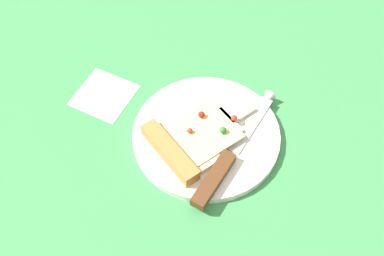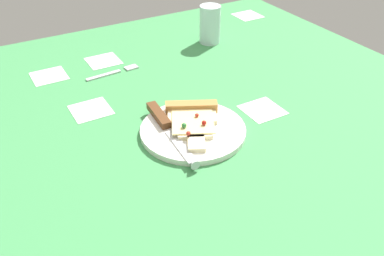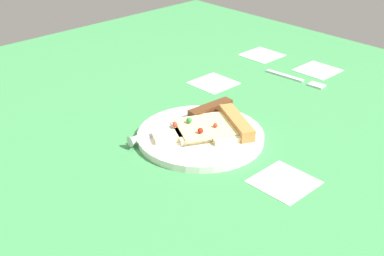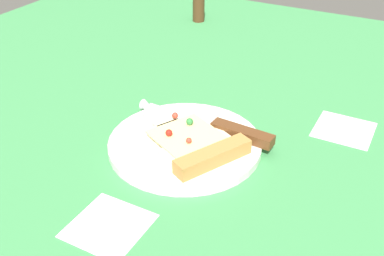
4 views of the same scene
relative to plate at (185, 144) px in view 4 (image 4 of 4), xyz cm
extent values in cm
cube|color=#3D8C4C|center=(2.51, 1.74, -2.15)|extent=(144.88, 144.88, 3.00)
cube|color=white|center=(-19.20, 0.04, -0.75)|extent=(9.00, 9.00, 0.20)
cube|color=white|center=(16.57, -20.36, -0.75)|extent=(9.00, 9.00, 0.20)
cylinder|color=white|center=(0.00, 0.00, 0.00)|extent=(23.28, 23.28, 1.30)
cube|color=beige|center=(-1.80, -3.57, 1.15)|extent=(12.52, 10.31, 1.00)
cube|color=beige|center=(0.68, 1.34, 1.15)|extent=(8.95, 8.24, 1.00)
cube|color=beige|center=(2.93, 5.80, 1.15)|extent=(5.56, 6.26, 1.00)
cube|color=#EDD88C|center=(-0.45, -0.89, 1.80)|extent=(12.72, 13.07, 0.30)
cube|color=#B27A3D|center=(-3.15, -6.25, 1.75)|extent=(11.88, 7.73, 2.20)
sphere|color=red|center=(-2.02, -1.78, 2.38)|extent=(0.86, 0.86, 0.86)
sphere|color=red|center=(3.10, 3.48, 2.44)|extent=(0.99, 0.99, 0.99)
sphere|color=#2D7A38|center=(2.28, 0.53, 2.50)|extent=(1.10, 1.10, 1.10)
sphere|color=#B21E14|center=(-1.74, 1.44, 2.48)|extent=(1.05, 1.05, 1.05)
cube|color=silver|center=(5.58, 4.61, 0.80)|extent=(2.85, 12.11, 0.30)
cone|color=silver|center=(6.01, 10.60, 0.80)|extent=(2.14, 2.14, 2.00)
cube|color=#593319|center=(4.73, -7.36, 1.45)|extent=(2.91, 10.13, 1.60)
cylinder|color=#4C2D19|center=(52.32, 24.81, 3.06)|extent=(3.05, 3.05, 7.43)
camera|label=1|loc=(18.36, -41.52, 67.00)|focal=47.88mm
camera|label=2|loc=(37.73, 65.65, 52.94)|focal=39.29mm
camera|label=3|loc=(-57.48, 56.53, 45.10)|focal=47.02mm
camera|label=4|loc=(-50.73, -28.31, 39.43)|focal=43.10mm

